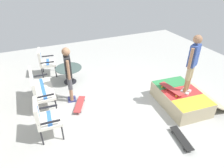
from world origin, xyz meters
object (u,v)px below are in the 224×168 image
at_px(skate_ramp, 181,98).
at_px(patio_chair_by_wall, 44,116).
at_px(person_watching, 68,71).
at_px(person_skater, 193,61).
at_px(skateboard_by_bench, 80,104).
at_px(patio_chair_near_house, 44,60).
at_px(patio_bench, 38,86).
at_px(patio_table, 69,72).
at_px(skateboard_spare, 181,138).
at_px(skateboard_on_ramp, 171,89).

relative_size(skate_ramp, patio_chair_by_wall, 1.80).
bearing_deg(person_watching, person_skater, -117.74).
bearing_deg(person_watching, skateboard_by_bench, -162.80).
bearing_deg(patio_chair_near_house, person_watching, -165.95).
xyz_separation_m(patio_chair_near_house, skateboard_by_bench, (-2.39, -0.62, -0.53)).
relative_size(patio_bench, patio_chair_by_wall, 1.23).
xyz_separation_m(patio_chair_near_house, patio_table, (-0.87, -0.69, -0.21)).
relative_size(patio_table, skateboard_spare, 1.09).
distance_m(patio_bench, patio_chair_near_house, 1.83).
bearing_deg(skateboard_by_bench, patio_chair_by_wall, 127.72).
bearing_deg(patio_chair_by_wall, person_watching, -36.43).
bearing_deg(patio_chair_near_house, skate_ramp, -135.55).
height_order(patio_table, skateboard_on_ramp, patio_table).
xyz_separation_m(person_watching, skateboard_spare, (-2.69, -2.01, -0.92)).
relative_size(patio_table, skateboard_by_bench, 1.12).
bearing_deg(person_skater, patio_chair_by_wall, 84.89).
bearing_deg(skate_ramp, patio_chair_by_wall, 85.49).
distance_m(skateboard_by_bench, skateboard_spare, 2.94).
distance_m(skateboard_spare, skateboard_on_ramp, 1.52).
distance_m(patio_chair_near_house, person_watching, 2.06).
height_order(patio_bench, patio_chair_by_wall, same).
relative_size(patio_chair_by_wall, patio_table, 1.13).
xyz_separation_m(skate_ramp, person_watching, (1.53, 2.94, 0.78)).
height_order(person_skater, skateboard_on_ramp, person_skater).
height_order(skate_ramp, patio_chair_near_house, patio_chair_near_house).
bearing_deg(skateboard_on_ramp, person_skater, -118.33).
xyz_separation_m(patio_chair_near_house, skateboard_spare, (-4.65, -2.50, -0.53)).
bearing_deg(person_skater, skate_ramp, 53.22).
height_order(patio_bench, person_watching, person_watching).
bearing_deg(person_watching, patio_chair_by_wall, 143.57).
xyz_separation_m(skate_ramp, patio_chair_near_house, (3.50, 3.43, 0.38)).
distance_m(skate_ramp, patio_table, 3.79).
xyz_separation_m(skate_ramp, patio_bench, (1.71, 3.82, 0.38)).
bearing_deg(person_skater, skateboard_by_bench, 68.11).
bearing_deg(skateboard_spare, patio_chair_near_house, 28.25).
distance_m(patio_chair_near_house, person_skater, 5.04).
distance_m(patio_table, skateboard_spare, 4.20).
bearing_deg(patio_table, patio_chair_near_house, 38.52).
bearing_deg(person_skater, patio_bench, 65.70).
bearing_deg(patio_chair_by_wall, patio_bench, -1.08).
bearing_deg(patio_chair_near_house, skateboard_spare, -151.75).
xyz_separation_m(skate_ramp, skateboard_on_ramp, (0.15, 0.31, 0.32)).
relative_size(person_watching, skateboard_spare, 2.10).
bearing_deg(skate_ramp, patio_chair_near_house, 44.45).
bearing_deg(skateboard_on_ramp, skate_ramp, -116.43).
xyz_separation_m(skate_ramp, patio_table, (2.62, 2.74, 0.17)).
bearing_deg(patio_bench, patio_chair_by_wall, 178.92).
distance_m(patio_bench, person_watching, 0.98).
relative_size(patio_chair_near_house, patio_table, 1.13).
xyz_separation_m(patio_chair_near_house, person_skater, (-3.54, -3.49, 0.83)).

